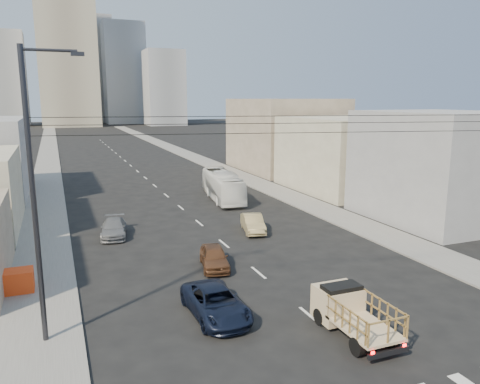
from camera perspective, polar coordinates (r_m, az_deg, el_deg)
ground at (r=21.40m, az=11.37°, el=-16.80°), size 420.00×420.00×0.00m
sidewalk_left at (r=86.27m, az=-22.35°, el=3.84°), size 3.50×180.00×0.12m
sidewalk_right at (r=89.10m, az=-7.04°, el=4.81°), size 3.50×180.00×0.12m
lane_dashes at (r=70.21m, az=-12.80°, el=2.84°), size 0.15×104.00×0.01m
flatbed_pickup at (r=21.27m, az=13.52°, el=-13.79°), size 1.95×4.41×1.90m
navy_pickup at (r=22.37m, az=-2.98°, el=-13.34°), size 2.37×4.93×1.36m
city_bus at (r=47.00m, az=-2.13°, el=0.77°), size 3.64×10.39×2.83m
sedan_brown at (r=28.39m, az=-3.17°, el=-7.93°), size 2.28×4.09×1.31m
sedan_tan at (r=35.78m, az=1.58°, el=-3.83°), size 2.30×4.24×1.33m
sedan_grey at (r=35.81m, az=-15.14°, el=-4.28°), size 2.42×4.54×1.25m
streetlamp_left at (r=20.02m, az=-23.64°, el=0.09°), size 2.36×0.25×12.00m
overhead_wires at (r=20.21m, az=10.03°, el=8.20°), size 23.01×5.02×0.72m
crate_stack at (r=27.37m, az=-25.74°, el=-9.76°), size 1.80×1.20×1.14m
bldg_right_near at (r=42.26m, az=23.05°, el=2.92°), size 10.00×12.00×9.00m
bldg_right_mid at (r=53.38m, az=12.84°, el=4.56°), size 11.00×14.00×8.00m
bldg_right_far at (r=67.25m, az=5.48°, el=6.99°), size 12.00×16.00×10.00m
high_rise_tower at (r=186.87m, az=-20.43°, el=16.77°), size 20.00×20.00×60.00m
midrise_ne at (r=202.96m, az=-13.96°, el=13.80°), size 16.00×16.00×40.00m
midrise_nw at (r=196.42m, az=-26.80°, el=12.16°), size 15.00×15.00×34.00m
midrise_back at (r=216.65m, az=-17.79°, el=13.96°), size 18.00×18.00×44.00m
midrise_east at (r=185.23m, az=-9.23°, el=12.40°), size 14.00×14.00×28.00m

